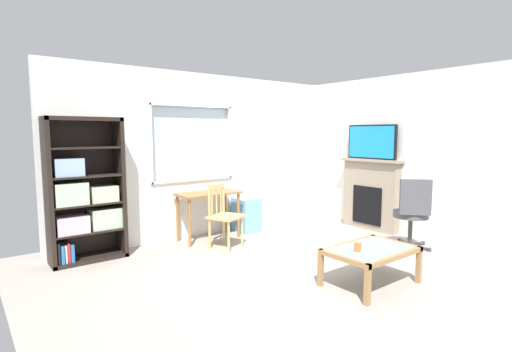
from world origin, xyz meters
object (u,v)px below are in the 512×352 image
(desk_under_window, at_px, (208,200))
(coffee_table, at_px, (371,253))
(fireplace, at_px, (371,194))
(bookshelf, at_px, (84,196))
(office_chair, at_px, (412,210))
(tv, at_px, (372,142))
(sippy_cup, at_px, (358,247))
(wooden_chair, at_px, (224,215))
(plastic_drawer_unit, at_px, (246,215))

(desk_under_window, distance_m, coffee_table, 2.65)
(fireplace, xyz_separation_m, coffee_table, (-2.04, -1.48, -0.25))
(bookshelf, distance_m, office_chair, 4.38)
(bookshelf, xyz_separation_m, tv, (4.22, -1.24, 0.65))
(sippy_cup, bearing_deg, coffee_table, -5.67)
(wooden_chair, relative_size, tv, 0.99)
(wooden_chair, height_order, plastic_drawer_unit, wooden_chair)
(coffee_table, bearing_deg, bookshelf, 128.98)
(coffee_table, distance_m, sippy_cup, 0.23)
(desk_under_window, height_order, fireplace, fireplace)
(wooden_chair, distance_m, office_chair, 2.63)
(fireplace, bearing_deg, desk_under_window, 155.70)
(desk_under_window, height_order, sippy_cup, desk_under_window)
(wooden_chair, distance_m, coffee_table, 2.15)
(office_chair, bearing_deg, sippy_cup, -167.05)
(coffee_table, bearing_deg, plastic_drawer_unit, 83.41)
(fireplace, height_order, tv, tv)
(bookshelf, relative_size, fireplace, 1.53)
(fireplace, height_order, coffee_table, fireplace)
(bookshelf, xyz_separation_m, office_chair, (3.72, -2.30, -0.27))
(plastic_drawer_unit, bearing_deg, tv, -34.35)
(desk_under_window, bearing_deg, coffee_table, -80.24)
(bookshelf, height_order, fireplace, bookshelf)
(coffee_table, height_order, sippy_cup, sippy_cup)
(desk_under_window, relative_size, tv, 1.04)
(wooden_chair, xyz_separation_m, office_chair, (2.03, -1.67, 0.09))
(desk_under_window, bearing_deg, tv, -24.46)
(tv, bearing_deg, bookshelf, 163.68)
(wooden_chair, bearing_deg, bookshelf, 159.58)
(desk_under_window, relative_size, office_chair, 0.95)
(plastic_drawer_unit, relative_size, fireplace, 0.46)
(tv, height_order, sippy_cup, tv)
(office_chair, relative_size, sippy_cup, 11.11)
(plastic_drawer_unit, bearing_deg, wooden_chair, -145.16)
(desk_under_window, height_order, plastic_drawer_unit, desk_under_window)
(coffee_table, bearing_deg, sippy_cup, 174.33)
(office_chair, xyz_separation_m, coffee_table, (-1.53, -0.42, -0.21))
(tv, xyz_separation_m, office_chair, (-0.50, -1.06, -0.92))
(desk_under_window, relative_size, sippy_cup, 10.54)
(plastic_drawer_unit, height_order, fireplace, fireplace)
(coffee_table, bearing_deg, wooden_chair, 103.69)
(desk_under_window, height_order, wooden_chair, wooden_chair)
(wooden_chair, relative_size, coffee_table, 0.94)
(office_chair, bearing_deg, desk_under_window, 132.09)
(tv, bearing_deg, fireplace, -0.00)
(plastic_drawer_unit, height_order, sippy_cup, plastic_drawer_unit)
(plastic_drawer_unit, distance_m, sippy_cup, 2.68)
(bookshelf, xyz_separation_m, plastic_drawer_unit, (2.50, -0.06, -0.55))
(office_chair, bearing_deg, bookshelf, 148.32)
(wooden_chair, height_order, fireplace, fireplace)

